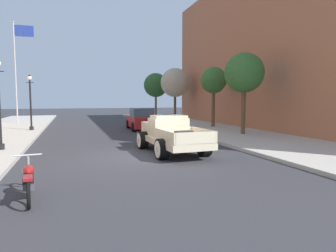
% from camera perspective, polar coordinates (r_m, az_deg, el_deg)
% --- Properties ---
extents(ground_plane, '(140.00, 140.00, 0.00)m').
position_cam_1_polar(ground_plane, '(11.82, -5.23, -5.98)').
color(ground_plane, '#333338').
extents(sidewalk_right, '(5.50, 64.00, 0.15)m').
position_cam_1_polar(sidewalk_right, '(15.14, 22.66, -3.63)').
color(sidewalk_right, '#B7B2A8').
rests_on(sidewalk_right, ground).
extents(building_right_storefront, '(12.00, 28.00, 12.33)m').
position_cam_1_polar(building_right_storefront, '(26.95, 26.45, 12.88)').
color(building_right_storefront, '#A86647').
rests_on(building_right_storefront, ground).
extents(hotrod_truck_cream, '(2.33, 5.00, 1.58)m').
position_cam_1_polar(hotrod_truck_cream, '(12.99, 0.22, -1.59)').
color(hotrod_truck_cream, beige).
rests_on(hotrod_truck_cream, ground).
extents(motorcycle_parked, '(0.62, 2.11, 0.93)m').
position_cam_1_polar(motorcycle_parked, '(7.59, -25.17, -9.28)').
color(motorcycle_parked, black).
rests_on(motorcycle_parked, ground).
extents(car_background_red, '(1.99, 4.36, 1.65)m').
position_cam_1_polar(car_background_red, '(22.61, -5.13, 1.26)').
color(car_background_red, '#AD1E1E').
rests_on(car_background_red, ground).
extents(street_lamp_far, '(0.50, 0.32, 3.85)m').
position_cam_1_polar(street_lamp_far, '(22.77, -24.89, 4.91)').
color(street_lamp_far, black).
rests_on(street_lamp_far, sidewalk_left).
extents(flagpole, '(1.74, 0.16, 9.16)m').
position_cam_1_polar(flagpole, '(30.92, -26.86, 11.05)').
color(flagpole, '#B2B2B7').
rests_on(flagpole, sidewalk_left).
extents(street_tree_nearest, '(2.43, 2.43, 4.97)m').
position_cam_1_polar(street_tree_nearest, '(18.99, 14.39, 9.77)').
color(street_tree_nearest, brown).
rests_on(street_tree_nearest, sidewalk_right).
extents(street_tree_second, '(2.05, 2.05, 4.66)m').
position_cam_1_polar(street_tree_second, '(23.71, 8.72, 8.58)').
color(street_tree_second, brown).
rests_on(street_tree_second, sidewalk_right).
extents(street_tree_third, '(3.02, 3.02, 5.41)m').
position_cam_1_polar(street_tree_third, '(31.47, 1.36, 8.30)').
color(street_tree_third, brown).
rests_on(street_tree_third, sidewalk_right).
extents(street_tree_farthest, '(3.07, 3.07, 5.52)m').
position_cam_1_polar(street_tree_farthest, '(38.53, -2.36, 7.82)').
color(street_tree_farthest, brown).
rests_on(street_tree_farthest, sidewalk_right).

